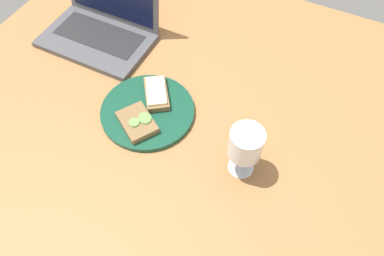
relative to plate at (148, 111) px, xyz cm
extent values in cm
cube|color=#9E6B3D|center=(7.81, -2.95, -2.23)|extent=(140.00, 140.00, 3.00)
cylinder|color=#144733|center=(0.00, 0.00, 0.00)|extent=(25.68, 25.68, 1.46)
cube|color=brown|center=(0.13, -5.39, 1.64)|extent=(13.16, 12.28, 1.83)
cylinder|color=#6BB74C|center=(1.97, -4.08, 2.81)|extent=(3.32, 3.32, 0.49)
cylinder|color=#6BB74C|center=(1.55, -3.91, 2.80)|extent=(3.02, 3.02, 0.49)
cylinder|color=#6BB74C|center=(0.04, -6.41, 2.79)|extent=(2.73, 2.73, 0.45)
cube|color=brown|center=(-0.13, 5.39, 1.67)|extent=(11.78, 13.07, 1.87)
cube|color=#F4EAB7|center=(-0.13, 5.39, 2.95)|extent=(9.86, 11.15, 0.70)
cylinder|color=white|center=(29.34, -4.42, -0.53)|extent=(6.39, 6.39, 0.40)
cylinder|color=white|center=(29.34, -4.42, 3.17)|extent=(1.18, 1.18, 6.99)
cylinder|color=white|center=(29.34, -4.42, 10.44)|extent=(7.97, 7.97, 7.55)
cylinder|color=white|center=(29.34, -4.42, 9.39)|extent=(7.33, 7.33, 5.45)
cube|color=#4C4C51|center=(-28.60, 16.86, 0.17)|extent=(33.83, 20.96, 1.81)
cube|color=#232326|center=(-28.60, 18.74, 1.16)|extent=(27.74, 11.53, 0.16)
camera|label=1|loc=(38.47, -50.01, 81.55)|focal=35.00mm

